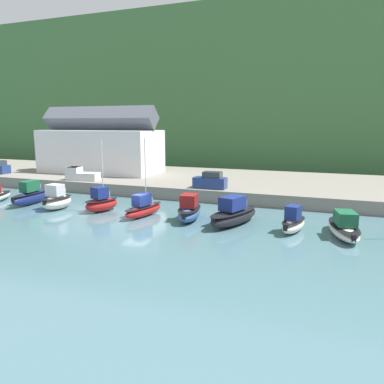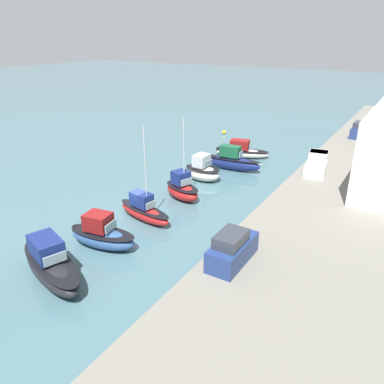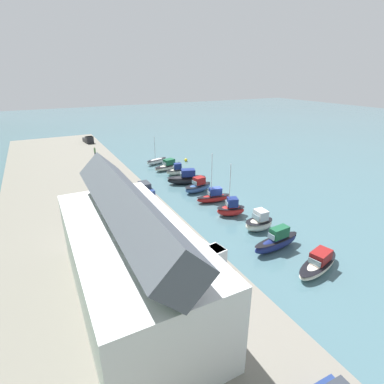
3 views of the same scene
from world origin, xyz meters
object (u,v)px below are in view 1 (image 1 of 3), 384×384
object	(u,v)px
moored_boat_4	(143,208)
moored_boat_7	(293,222)
moored_boat_1	(32,195)
moored_boat_8	(344,227)
moored_boat_3	(101,202)
moored_boat_2	(57,200)
moored_boat_6	(234,214)
moored_boat_5	(189,211)
parked_car_0	(210,181)
pickup_truck_1	(80,174)

from	to	relation	value
moored_boat_4	moored_boat_7	world-z (taller)	moored_boat_4
moored_boat_1	moored_boat_8	size ratio (longest dim) A/B	0.99
moored_boat_3	moored_boat_2	bearing A→B (deg)	-151.82
moored_boat_6	moored_boat_4	bearing A→B (deg)	-160.70
moored_boat_2	moored_boat_5	bearing A→B (deg)	4.46
parked_car_0	moored_boat_5	bearing A→B (deg)	-174.18
moored_boat_1	pickup_truck_1	bearing A→B (deg)	86.32
moored_boat_4	pickup_truck_1	world-z (taller)	moored_boat_4
moored_boat_8	pickup_truck_1	bearing A→B (deg)	150.88
moored_boat_8	moored_boat_4	bearing A→B (deg)	166.72
moored_boat_1	moored_boat_6	size ratio (longest dim) A/B	0.90
moored_boat_5	moored_boat_6	distance (m)	4.69
moored_boat_8	moored_boat_3	bearing A→B (deg)	166.11
moored_boat_8	parked_car_0	world-z (taller)	parked_car_0
moored_boat_4	moored_boat_6	size ratio (longest dim) A/B	1.07
moored_boat_6	moored_boat_8	xyz separation A→B (m)	(10.01, -0.43, -0.23)
moored_boat_2	parked_car_0	size ratio (longest dim) A/B	1.00
moored_boat_6	moored_boat_8	distance (m)	10.02
moored_boat_4	moored_boat_8	world-z (taller)	moored_boat_4
moored_boat_2	pickup_truck_1	world-z (taller)	pickup_truck_1
moored_boat_2	pickup_truck_1	bearing A→B (deg)	116.47
moored_boat_2	pickup_truck_1	distance (m)	12.13
moored_boat_6	parked_car_0	bearing A→B (deg)	137.88
moored_boat_5	moored_boat_6	xyz separation A→B (m)	(4.69, -0.04, 0.06)
moored_boat_2	parked_car_0	world-z (taller)	parked_car_0
moored_boat_3	moored_boat_7	xyz separation A→B (m)	(21.14, -0.86, -0.15)
moored_boat_1	moored_boat_7	bearing A→B (deg)	-6.63
moored_boat_1	moored_boat_4	bearing A→B (deg)	-7.13
moored_boat_5	moored_boat_7	xyz separation A→B (m)	(10.40, -0.62, -0.10)
moored_boat_3	parked_car_0	distance (m)	14.03
parked_car_0	moored_boat_4	bearing A→B (deg)	158.15
moored_boat_4	moored_boat_6	bearing A→B (deg)	11.01
moored_boat_8	moored_boat_1	bearing A→B (deg)	165.92
moored_boat_2	moored_boat_3	xyz separation A→B (m)	(5.49, 0.86, -0.03)
moored_boat_5	moored_boat_4	bearing A→B (deg)	172.41
moored_boat_3	moored_boat_5	size ratio (longest dim) A/B	1.42
moored_boat_6	pickup_truck_1	distance (m)	27.92
moored_boat_2	moored_boat_8	world-z (taller)	moored_boat_2
moored_boat_5	moored_boat_8	xyz separation A→B (m)	(14.70, -0.47, -0.18)
moored_boat_1	moored_boat_4	world-z (taller)	moored_boat_4
pickup_truck_1	moored_boat_2	bearing A→B (deg)	-164.10
moored_boat_7	parked_car_0	world-z (taller)	parked_car_0
moored_boat_3	pickup_truck_1	bearing A→B (deg)	155.13
moored_boat_8	moored_boat_7	bearing A→B (deg)	169.66
moored_boat_1	moored_boat_3	size ratio (longest dim) A/B	0.87
moored_boat_3	moored_boat_7	world-z (taller)	moored_boat_3
moored_boat_8	pickup_truck_1	size ratio (longest dim) A/B	1.43
moored_boat_1	parked_car_0	world-z (taller)	parked_car_0
parked_car_0	moored_boat_3	bearing A→B (deg)	136.00
moored_boat_7	pickup_truck_1	xyz separation A→B (m)	(-31.57, 11.00, 1.52)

